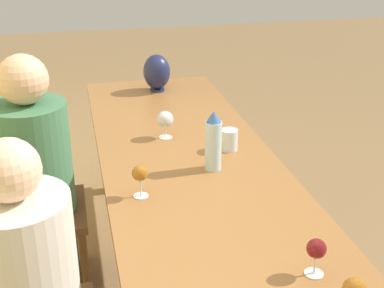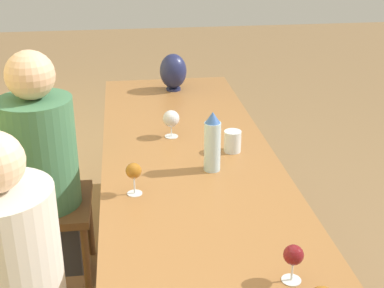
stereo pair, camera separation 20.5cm
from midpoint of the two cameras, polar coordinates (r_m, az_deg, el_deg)
name	(u,v)px [view 1 (the left image)]	position (r m, az deg, el deg)	size (l,w,h in m)	color
dining_table	(204,202)	(2.23, -1.31, -6.24)	(3.14, 0.80, 0.75)	#936033
water_bottle	(213,141)	(2.31, -0.24, 0.22)	(0.07, 0.07, 0.27)	silver
water_tumbler	(229,140)	(2.53, 1.68, 0.41)	(0.08, 0.08, 0.10)	silver
vase	(157,72)	(3.38, -5.53, 7.62)	(0.17, 0.17, 0.23)	#1E234C
wine_glass_1	(316,250)	(1.69, 9.72, -11.16)	(0.06, 0.06, 0.13)	silver
wine_glass_2	(165,120)	(2.66, -5.11, 2.55)	(0.08, 0.08, 0.14)	silver
wine_glass_3	(140,174)	(2.12, -8.35, -3.27)	(0.06, 0.06, 0.14)	silver
chair_far	(25,208)	(2.76, -19.42, -6.46)	(0.44, 0.44, 0.86)	brown
person_far	(38,172)	(2.66, -18.24, -2.94)	(0.36, 0.36, 1.23)	#2D2D38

